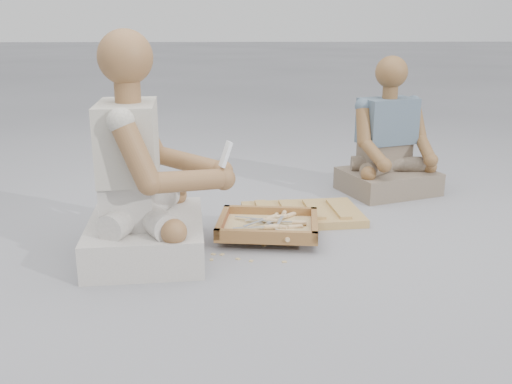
{
  "coord_description": "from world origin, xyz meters",
  "views": [
    {
      "loc": [
        -0.08,
        -2.18,
        1.01
      ],
      "look_at": [
        0.0,
        0.2,
        0.3
      ],
      "focal_mm": 40.0,
      "sensor_mm": 36.0,
      "label": 1
    }
  ],
  "objects_px": {
    "carved_panel": "(302,214)",
    "craftsman": "(142,182)",
    "companion": "(389,148)",
    "tool_tray": "(268,226)"
  },
  "relations": [
    {
      "from": "companion",
      "to": "craftsman",
      "type": "bearing_deg",
      "value": 14.8
    },
    {
      "from": "craftsman",
      "to": "companion",
      "type": "relative_size",
      "value": 1.2
    },
    {
      "from": "tool_tray",
      "to": "craftsman",
      "type": "height_order",
      "value": "craftsman"
    },
    {
      "from": "tool_tray",
      "to": "craftsman",
      "type": "distance_m",
      "value": 0.65
    },
    {
      "from": "carved_panel",
      "to": "companion",
      "type": "bearing_deg",
      "value": 39.78
    },
    {
      "from": "companion",
      "to": "tool_tray",
      "type": "bearing_deg",
      "value": 24.36
    },
    {
      "from": "carved_panel",
      "to": "craftsman",
      "type": "height_order",
      "value": "craftsman"
    },
    {
      "from": "tool_tray",
      "to": "companion",
      "type": "distance_m",
      "value": 1.12
    },
    {
      "from": "carved_panel",
      "to": "companion",
      "type": "height_order",
      "value": "companion"
    },
    {
      "from": "carved_panel",
      "to": "craftsman",
      "type": "xyz_separation_m",
      "value": [
        -0.76,
        -0.47,
        0.32
      ]
    }
  ]
}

